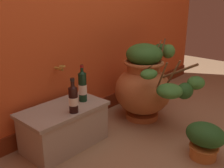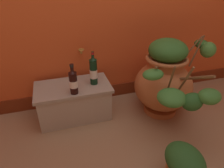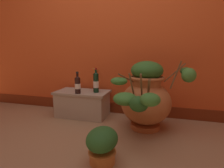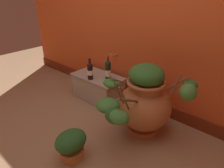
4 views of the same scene
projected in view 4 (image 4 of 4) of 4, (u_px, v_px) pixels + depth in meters
ground_plane at (69, 141)px, 2.13m from camera, size 7.00×7.00×0.00m
back_wall at (141, 2)px, 2.37m from camera, size 4.40×0.33×2.60m
terracotta_urn at (143, 102)px, 2.12m from camera, size 0.86×0.88×0.79m
stone_ledge at (98, 86)px, 2.87m from camera, size 0.72×0.40×0.35m
wine_bottle_left at (108, 70)px, 2.60m from camera, size 0.07×0.07×0.33m
wine_bottle_middle at (90, 70)px, 2.65m from camera, size 0.07×0.07×0.28m
potted_shrub at (71, 144)px, 1.86m from camera, size 0.25×0.31×0.29m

